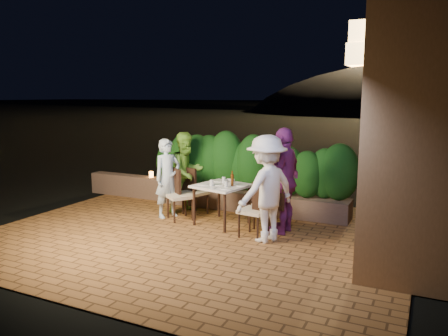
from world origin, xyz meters
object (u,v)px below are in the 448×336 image
Objects in this scene: chair_left_front at (180,195)px; chair_left_back at (195,191)px; diner_blue at (168,178)px; dining_table at (222,205)px; beer_bottle at (232,179)px; chair_right_back at (268,205)px; chair_right_front at (254,210)px; diner_green at (187,172)px; diner_purple at (284,181)px; diner_white at (266,189)px; bowl at (230,181)px; parapet_lamp at (151,174)px.

chair_left_front reaches higher than chair_left_back.
dining_table is at bearing -64.49° from diner_blue.
chair_left_back is (0.07, 0.47, -0.02)m from chair_left_front.
beer_bottle reaches higher than chair_right_back.
chair_left_front reaches higher than chair_right_front.
beer_bottle reaches higher than chair_left_front.
diner_green is at bearing -18.88° from chair_right_front.
chair_left_back is at bearing -96.01° from diner_purple.
diner_green is at bearing 154.19° from dining_table.
dining_table is at bearing -89.63° from diner_white.
diner_white is at bearing -8.16° from chair_left_back.
chair_right_back is 0.71m from diner_white.
diner_green is (-1.27, 0.52, -0.07)m from beer_bottle.
dining_table is 0.94× the size of chair_right_back.
diner_green is (-0.18, 0.57, 0.34)m from chair_left_front.
diner_green reaches higher than diner_blue.
parapet_lamp is at bearing 161.18° from bowl.
chair_right_front is 0.61× the size of diner_blue.
chair_left_back is at bearing 157.18° from beer_bottle.
diner_white reaches higher than dining_table.
parapet_lamp is (-2.60, 1.17, -0.32)m from beer_bottle.
parapet_lamp is at bearing -18.52° from chair_right_front.
diner_blue reaches higher than chair_left_back.
dining_table is 1.31m from diner_purple.
dining_table is at bearing -20.05° from chair_right_front.
chair_left_front is at bearing -155.19° from bowl.
chair_left_back is at bearing 19.52° from chair_right_back.
bowl is at bearing -18.82° from parapet_lamp.
diner_green reaches higher than chair_left_front.
chair_right_back is (1.70, -0.38, 0.00)m from chair_left_back.
dining_table is at bearing -92.88° from diner_green.
chair_right_front is 1.02× the size of chair_right_back.
chair_left_front is (-0.87, -0.40, -0.29)m from bowl.
chair_left_front is 0.48m from chair_left_back.
beer_bottle is 0.99m from diner_white.
chair_left_front reaches higher than bowl.
beer_bottle reaches higher than chair_right_front.
chair_right_front reaches higher than parapet_lamp.
diner_white is (2.12, -1.04, 0.05)m from diner_green.
chair_left_front is 1.02× the size of chair_right_front.
diner_green is 2.28m from diner_purple.
diner_purple is (0.96, 0.06, 0.03)m from beer_bottle.
chair_left_back is at bearing 119.28° from chair_left_front.
chair_left_back is 1.74m from chair_right_back.
parapet_lamp is (-1.20, 1.15, -0.21)m from diner_blue.
diner_white is at bearing -39.33° from bowl.
diner_white is at bearing -6.98° from diner_purple.
chair_right_front is 0.58× the size of diner_green.
beer_bottle is 0.29× the size of chair_left_front.
parapet_lamp is (-3.28, 1.12, 0.10)m from chair_right_back.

